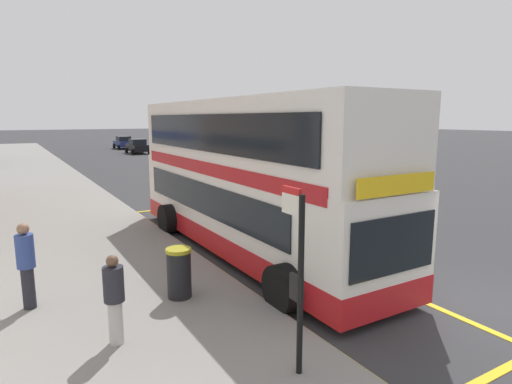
{
  "coord_description": "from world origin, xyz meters",
  "views": [
    {
      "loc": [
        -8.44,
        -4.14,
        3.89
      ],
      "look_at": [
        -1.29,
        7.91,
        1.46
      ],
      "focal_mm": 29.82,
      "sensor_mm": 36.0,
      "label": 1
    }
  ],
  "objects_px": {
    "pedestrian_waiting_near_sign": "(114,296)",
    "litter_bin": "(179,273)",
    "double_decker_bus": "(246,182)",
    "parked_car_navy_distant": "(124,143)",
    "parked_car_black_far": "(138,146)",
    "pedestrian_further_back": "(26,262)",
    "bus_stop_sign": "(298,267)"
  },
  "relations": [
    {
      "from": "parked_car_navy_distant",
      "to": "litter_bin",
      "type": "distance_m",
      "value": 49.31
    },
    {
      "from": "pedestrian_waiting_near_sign",
      "to": "double_decker_bus",
      "type": "bearing_deg",
      "value": 38.99
    },
    {
      "from": "parked_car_navy_distant",
      "to": "pedestrian_waiting_near_sign",
      "type": "xyz_separation_m",
      "value": [
        -12.06,
        -49.44,
        0.17
      ]
    },
    {
      "from": "bus_stop_sign",
      "to": "parked_car_navy_distant",
      "type": "relative_size",
      "value": 0.66
    },
    {
      "from": "pedestrian_waiting_near_sign",
      "to": "litter_bin",
      "type": "distance_m",
      "value": 2.04
    },
    {
      "from": "parked_car_black_far",
      "to": "pedestrian_waiting_near_sign",
      "type": "distance_m",
      "value": 42.65
    },
    {
      "from": "parked_car_navy_distant",
      "to": "litter_bin",
      "type": "xyz_separation_m",
      "value": [
        -10.47,
        -48.19,
        -0.12
      ]
    },
    {
      "from": "double_decker_bus",
      "to": "pedestrian_further_back",
      "type": "distance_m",
      "value": 6.06
    },
    {
      "from": "double_decker_bus",
      "to": "pedestrian_further_back",
      "type": "height_order",
      "value": "double_decker_bus"
    },
    {
      "from": "bus_stop_sign",
      "to": "parked_car_black_far",
      "type": "distance_m",
      "value": 44.26
    },
    {
      "from": "parked_car_black_far",
      "to": "litter_bin",
      "type": "height_order",
      "value": "parked_car_black_far"
    },
    {
      "from": "bus_stop_sign",
      "to": "pedestrian_further_back",
      "type": "bearing_deg",
      "value": 126.77
    },
    {
      "from": "parked_car_black_far",
      "to": "pedestrian_further_back",
      "type": "relative_size",
      "value": 2.4
    },
    {
      "from": "pedestrian_waiting_near_sign",
      "to": "pedestrian_further_back",
      "type": "relative_size",
      "value": 0.89
    },
    {
      "from": "parked_car_navy_distant",
      "to": "litter_bin",
      "type": "relative_size",
      "value": 3.92
    },
    {
      "from": "double_decker_bus",
      "to": "bus_stop_sign",
      "type": "height_order",
      "value": "double_decker_bus"
    },
    {
      "from": "parked_car_navy_distant",
      "to": "pedestrian_further_back",
      "type": "height_order",
      "value": "pedestrian_further_back"
    },
    {
      "from": "pedestrian_further_back",
      "to": "litter_bin",
      "type": "relative_size",
      "value": 1.63
    },
    {
      "from": "double_decker_bus",
      "to": "litter_bin",
      "type": "distance_m",
      "value": 4.16
    },
    {
      "from": "double_decker_bus",
      "to": "parked_car_navy_distant",
      "type": "distance_m",
      "value": 46.32
    },
    {
      "from": "parked_car_black_far",
      "to": "pedestrian_further_back",
      "type": "distance_m",
      "value": 40.83
    },
    {
      "from": "double_decker_bus",
      "to": "litter_bin",
      "type": "xyz_separation_m",
      "value": [
        -3.03,
        -2.49,
        -1.39
      ]
    },
    {
      "from": "pedestrian_waiting_near_sign",
      "to": "pedestrian_further_back",
      "type": "height_order",
      "value": "pedestrian_further_back"
    },
    {
      "from": "parked_car_navy_distant",
      "to": "parked_car_black_far",
      "type": "bearing_deg",
      "value": -90.61
    },
    {
      "from": "bus_stop_sign",
      "to": "pedestrian_waiting_near_sign",
      "type": "bearing_deg",
      "value": 134.48
    },
    {
      "from": "bus_stop_sign",
      "to": "parked_car_navy_distant",
      "type": "height_order",
      "value": "bus_stop_sign"
    },
    {
      "from": "parked_car_black_far",
      "to": "pedestrian_further_back",
      "type": "bearing_deg",
      "value": -108.85
    },
    {
      "from": "parked_car_black_far",
      "to": "litter_bin",
      "type": "relative_size",
      "value": 3.92
    },
    {
      "from": "bus_stop_sign",
      "to": "parked_car_black_far",
      "type": "bearing_deg",
      "value": 77.67
    },
    {
      "from": "pedestrian_waiting_near_sign",
      "to": "litter_bin",
      "type": "bearing_deg",
      "value": 38.18
    },
    {
      "from": "double_decker_bus",
      "to": "pedestrian_further_back",
      "type": "bearing_deg",
      "value": -165.77
    },
    {
      "from": "double_decker_bus",
      "to": "parked_car_navy_distant",
      "type": "xyz_separation_m",
      "value": [
        7.44,
        45.7,
        -1.26
      ]
    }
  ]
}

